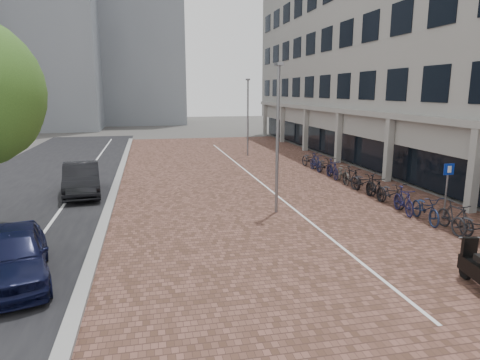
# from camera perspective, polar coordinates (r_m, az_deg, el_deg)

# --- Properties ---
(ground) EXTENTS (140.00, 140.00, 0.00)m
(ground) POSITION_cam_1_polar(r_m,az_deg,el_deg) (11.32, 6.62, -12.66)
(ground) COLOR #474442
(ground) RESTS_ON ground
(plaza_brick) EXTENTS (14.50, 42.00, 0.04)m
(plaza_brick) POSITION_cam_1_polar(r_m,az_deg,el_deg) (22.87, 1.71, 0.08)
(plaza_brick) COLOR brown
(plaza_brick) RESTS_ON ground
(street_asphalt) EXTENTS (8.00, 50.00, 0.03)m
(street_asphalt) POSITION_cam_1_polar(r_m,az_deg,el_deg) (22.91, -26.07, -1.13)
(street_asphalt) COLOR black
(street_asphalt) RESTS_ON ground
(curb) EXTENTS (0.35, 42.00, 0.14)m
(curb) POSITION_cam_1_polar(r_m,az_deg,el_deg) (22.27, -16.32, -0.56)
(curb) COLOR gray
(curb) RESTS_ON ground
(lane_line) EXTENTS (0.12, 44.00, 0.00)m
(lane_line) POSITION_cam_1_polar(r_m,az_deg,el_deg) (22.51, -21.14, -0.89)
(lane_line) COLOR white
(lane_line) RESTS_ON street_asphalt
(parking_line) EXTENTS (0.10, 30.00, 0.00)m
(parking_line) POSITION_cam_1_polar(r_m,az_deg,el_deg) (22.91, 2.19, 0.17)
(parking_line) COLOR white
(parking_line) RESTS_ON plaza_brick
(office_building) EXTENTS (8.40, 40.00, 15.00)m
(office_building) POSITION_cam_1_polar(r_m,az_deg,el_deg) (30.73, 21.18, 18.15)
(office_building) COLOR gray
(office_building) RESTS_ON ground
(bg_towers) EXTENTS (33.00, 23.00, 32.00)m
(bg_towers) POSITION_cam_1_polar(r_m,az_deg,el_deg) (60.39, -24.01, 19.76)
(bg_towers) COLOR gray
(bg_towers) RESTS_ON ground
(car_navy) EXTENTS (2.59, 4.37, 1.40)m
(car_navy) POSITION_cam_1_polar(r_m,az_deg,el_deg) (12.06, -28.35, -8.92)
(car_navy) COLOR black
(car_navy) RESTS_ON ground
(car_dark) EXTENTS (2.11, 4.59, 1.46)m
(car_dark) POSITION_cam_1_polar(r_m,az_deg,el_deg) (20.71, -20.58, 0.10)
(car_dark) COLOR black
(car_dark) RESTS_ON ground
(parking_sign) EXTENTS (0.43, 0.09, 2.05)m
(parking_sign) POSITION_cam_1_polar(r_m,az_deg,el_deg) (17.69, 26.16, -0.27)
(parking_sign) COLOR slate
(parking_sign) RESTS_ON ground
(lamp_near) EXTENTS (0.12, 0.12, 5.66)m
(lamp_near) POSITION_cam_1_polar(r_m,az_deg,el_deg) (16.18, 5.06, 5.25)
(lamp_near) COLOR slate
(lamp_near) RESTS_ON ground
(lamp_far) EXTENTS (0.12, 0.12, 5.50)m
(lamp_far) POSITION_cam_1_polar(r_m,az_deg,el_deg) (31.03, 1.05, 8.31)
(lamp_far) COLOR slate
(lamp_far) RESTS_ON ground
(bike_row) EXTENTS (1.10, 15.81, 1.05)m
(bike_row) POSITION_cam_1_polar(r_m,az_deg,el_deg) (20.57, 16.38, -0.29)
(bike_row) COLOR #212227
(bike_row) RESTS_ON ground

